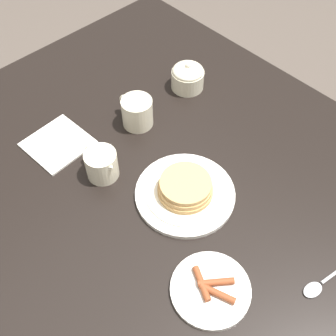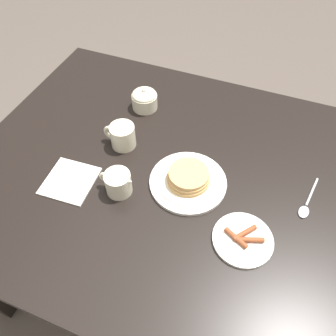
{
  "view_description": "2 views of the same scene",
  "coord_description": "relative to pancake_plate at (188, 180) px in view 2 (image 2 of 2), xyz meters",
  "views": [
    {
      "loc": [
        -0.43,
        0.44,
        1.55
      ],
      "look_at": [
        0.02,
        0.01,
        0.75
      ],
      "focal_mm": 45.0,
      "sensor_mm": 36.0,
      "label": 1
    },
    {
      "loc": [
        -0.21,
        0.6,
        1.54
      ],
      "look_at": [
        0.02,
        0.01,
        0.75
      ],
      "focal_mm": 35.0,
      "sensor_mm": 36.0,
      "label": 2
    }
  ],
  "objects": [
    {
      "name": "pancake_plate",
      "position": [
        0.0,
        0.0,
        0.0
      ],
      "size": [
        0.24,
        0.24,
        0.05
      ],
      "color": "white",
      "rests_on": "dining_table"
    },
    {
      "name": "creamer_pitcher",
      "position": [
        0.18,
        0.1,
        0.02
      ],
      "size": [
        0.11,
        0.08,
        0.08
      ],
      "color": "beige",
      "rests_on": "dining_table"
    },
    {
      "name": "coffee_mug",
      "position": [
        0.26,
        -0.08,
        0.02
      ],
      "size": [
        0.11,
        0.08,
        0.08
      ],
      "color": "beige",
      "rests_on": "dining_table"
    },
    {
      "name": "side_plate_bacon",
      "position": [
        -0.2,
        0.13,
        -0.01
      ],
      "size": [
        0.17,
        0.17,
        0.02
      ],
      "color": "silver",
      "rests_on": "dining_table"
    },
    {
      "name": "dining_table",
      "position": [
        0.05,
        -0.02,
        -0.12
      ],
      "size": [
        1.34,
        1.04,
        0.72
      ],
      "color": "black",
      "rests_on": "ground_plane"
    },
    {
      "name": "napkin",
      "position": [
        0.34,
        0.13,
        -0.02
      ],
      "size": [
        0.16,
        0.16,
        0.01
      ],
      "color": "silver",
      "rests_on": "dining_table"
    },
    {
      "name": "ground_plane",
      "position": [
        0.05,
        -0.02,
        -0.74
      ],
      "size": [
        8.0,
        8.0,
        0.0
      ],
      "primitive_type": "plane",
      "color": "#51473F"
    },
    {
      "name": "spoon",
      "position": [
        -0.35,
        -0.05,
        -0.02
      ],
      "size": [
        0.05,
        0.16,
        0.01
      ],
      "color": "silver",
      "rests_on": "dining_table"
    },
    {
      "name": "sugar_bowl",
      "position": [
        0.27,
        -0.28,
        0.02
      ],
      "size": [
        0.09,
        0.09,
        0.09
      ],
      "color": "beige",
      "rests_on": "dining_table"
    }
  ]
}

